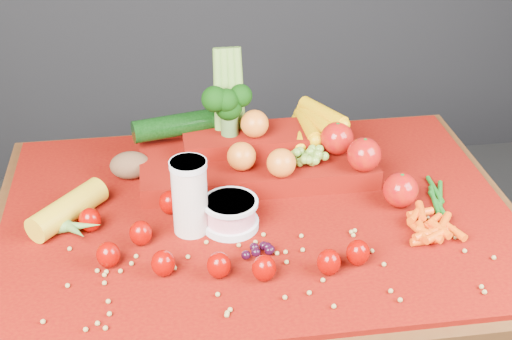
{
  "coord_description": "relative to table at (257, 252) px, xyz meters",
  "views": [
    {
      "loc": [
        -0.18,
        -1.22,
        1.6
      ],
      "look_at": [
        0.0,
        0.02,
        0.85
      ],
      "focal_mm": 50.0,
      "sensor_mm": 36.0,
      "label": 1
    }
  ],
  "objects": [
    {
      "name": "corn_ear",
      "position": [
        -0.38,
        -0.01,
        0.13
      ],
      "size": [
        0.25,
        0.26,
        0.06
      ],
      "rotation": [
        0.0,
        0.0,
        0.87
      ],
      "color": "gold",
      "rests_on": "red_cloth"
    },
    {
      "name": "milk_glass",
      "position": [
        -0.14,
        -0.05,
        0.19
      ],
      "size": [
        0.07,
        0.07,
        0.16
      ],
      "rotation": [
        0.0,
        0.0,
        0.16
      ],
      "color": "beige",
      "rests_on": "red_cloth"
    },
    {
      "name": "strawberry_scatter",
      "position": [
        -0.12,
        -0.14,
        0.13
      ],
      "size": [
        0.54,
        0.28,
        0.05
      ],
      "color": "#960600",
      "rests_on": "red_cloth"
    },
    {
      "name": "soybean_scatter",
      "position": [
        0.0,
        -0.2,
        0.11
      ],
      "size": [
        0.84,
        0.24,
        0.01
      ],
      "primitive_type": null,
      "color": "olive",
      "rests_on": "red_cloth"
    },
    {
      "name": "potato",
      "position": [
        -0.26,
        0.17,
        0.14
      ],
      "size": [
        0.09,
        0.07,
        0.06
      ],
      "primitive_type": "ellipsoid",
      "color": "brown",
      "rests_on": "red_cloth"
    },
    {
      "name": "dark_grape_cluster",
      "position": [
        -0.02,
        -0.15,
        0.12
      ],
      "size": [
        0.06,
        0.05,
        0.03
      ],
      "primitive_type": null,
      "color": "black",
      "rests_on": "red_cloth"
    },
    {
      "name": "baby_carrot_pile",
      "position": [
        0.35,
        -0.13,
        0.12
      ],
      "size": [
        0.18,
        0.17,
        0.03
      ],
      "primitive_type": null,
      "color": "#E44708",
      "rests_on": "red_cloth"
    },
    {
      "name": "yogurt_bowl",
      "position": [
        -0.06,
        -0.05,
        0.14
      ],
      "size": [
        0.11,
        0.11,
        0.06
      ],
      "rotation": [
        0.0,
        0.0,
        -0.19
      ],
      "color": "silver",
      "rests_on": "red_cloth"
    },
    {
      "name": "green_bean_pile",
      "position": [
        0.39,
        -0.01,
        0.11
      ],
      "size": [
        0.14,
        0.12,
        0.01
      ],
      "primitive_type": null,
      "color": "#145A16",
      "rests_on": "red_cloth"
    },
    {
      "name": "produce_mound",
      "position": [
        0.04,
        0.16,
        0.16
      ],
      "size": [
        0.59,
        0.35,
        0.27
      ],
      "color": "#6C0E03",
      "rests_on": "red_cloth"
    },
    {
      "name": "red_cloth",
      "position": [
        0.0,
        0.0,
        0.1
      ],
      "size": [
        1.05,
        0.75,
        0.01
      ],
      "primitive_type": "cube",
      "color": "#6C0E03",
      "rests_on": "table"
    },
    {
      "name": "table",
      "position": [
        0.0,
        0.0,
        0.0
      ],
      "size": [
        1.1,
        0.8,
        0.75
      ],
      "color": "#3C1E0D",
      "rests_on": "ground"
    }
  ]
}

